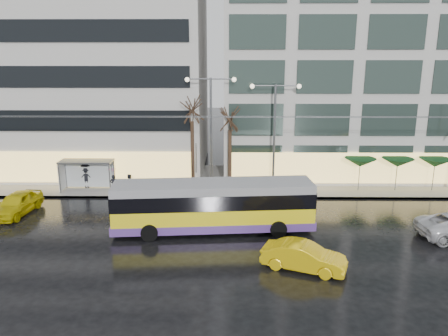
{
  "coord_description": "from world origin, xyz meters",
  "views": [
    {
      "loc": [
        3.44,
        -23.23,
        10.8
      ],
      "look_at": [
        3.1,
        5.0,
        3.5
      ],
      "focal_mm": 35.0,
      "sensor_mm": 36.0,
      "label": 1
    }
  ],
  "objects_px": {
    "bus_shelter": "(83,168)",
    "taxi_a": "(17,204)",
    "street_lamp_near": "(211,119)",
    "trolleybus": "(213,207)"
  },
  "relations": [
    {
      "from": "bus_shelter",
      "to": "taxi_a",
      "type": "height_order",
      "value": "bus_shelter"
    },
    {
      "from": "bus_shelter",
      "to": "street_lamp_near",
      "type": "distance_m",
      "value": 11.14
    },
    {
      "from": "bus_shelter",
      "to": "street_lamp_near",
      "type": "xyz_separation_m",
      "value": [
        10.38,
        0.11,
        4.03
      ]
    },
    {
      "from": "trolleybus",
      "to": "taxi_a",
      "type": "distance_m",
      "value": 14.13
    },
    {
      "from": "bus_shelter",
      "to": "taxi_a",
      "type": "xyz_separation_m",
      "value": [
        -2.98,
        -5.27,
        -1.17
      ]
    },
    {
      "from": "trolleybus",
      "to": "bus_shelter",
      "type": "distance_m",
      "value": 13.53
    },
    {
      "from": "trolleybus",
      "to": "bus_shelter",
      "type": "bearing_deg",
      "value": 143.29
    },
    {
      "from": "street_lamp_near",
      "to": "taxi_a",
      "type": "bearing_deg",
      "value": -158.04
    },
    {
      "from": "trolleybus",
      "to": "street_lamp_near",
      "type": "height_order",
      "value": "street_lamp_near"
    },
    {
      "from": "trolleybus",
      "to": "street_lamp_near",
      "type": "relative_size",
      "value": 1.4
    }
  ]
}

